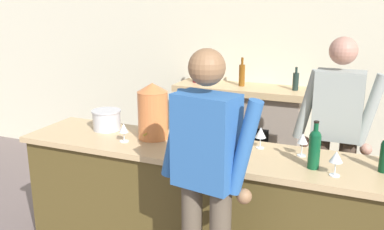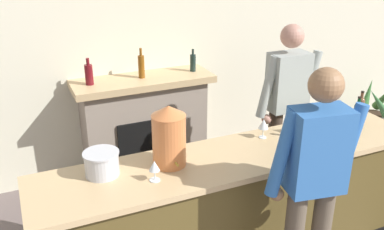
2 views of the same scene
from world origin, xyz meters
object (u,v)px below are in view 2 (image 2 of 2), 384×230
object	(u,v)px
person_customer	(313,187)
wine_glass_by_dispenser	(299,120)
copper_dispenser	(169,136)
wine_glass_near_bucket	(154,167)
person_bartender	(286,110)
potted_plant_corner	(375,112)
wine_bottle_rose_blush	(357,113)
wine_glass_front_right	(264,124)
ice_bucket_steel	(102,163)
wine_glass_front_left	(347,128)
wine_bottle_burgundy_dark	(326,124)
fireplace_stone	(145,127)
wine_bottle_cabernet_heavy	(360,108)

from	to	relation	value
person_customer	wine_glass_by_dispenser	size ratio (longest dim) A/B	10.75
copper_dispenser	wine_glass_near_bucket	xyz separation A→B (m)	(-0.17, -0.17, -0.12)
wine_glass_near_bucket	person_bartender	bearing A→B (deg)	23.47
potted_plant_corner	wine_glass_by_dispenser	distance (m)	2.76
wine_bottle_rose_blush	wine_glass_by_dispenser	bearing A→B (deg)	170.54
wine_glass_front_right	ice_bucket_steel	bearing A→B (deg)	-177.92
wine_glass_front_left	wine_bottle_rose_blush	bearing A→B (deg)	33.49
person_customer	wine_bottle_burgundy_dark	size ratio (longest dim) A/B	5.56
wine_bottle_rose_blush	wine_glass_front_left	distance (m)	0.34
person_customer	potted_plant_corner	bearing A→B (deg)	36.58
fireplace_stone	copper_dispenser	bearing A→B (deg)	-100.73
wine_glass_front_left	ice_bucket_steel	bearing A→B (deg)	171.71
fireplace_stone	wine_glass_front_right	world-z (taller)	fireplace_stone
wine_bottle_rose_blush	wine_bottle_cabernet_heavy	bearing A→B (deg)	36.70
person_customer	wine_bottle_cabernet_heavy	distance (m)	1.31
wine_bottle_cabernet_heavy	wine_glass_front_right	size ratio (longest dim) A/B	1.70
person_bartender	wine_bottle_burgundy_dark	size ratio (longest dim) A/B	5.53
ice_bucket_steel	wine_glass_front_left	world-z (taller)	ice_bucket_steel
person_customer	fireplace_stone	bearing A→B (deg)	100.97
wine_glass_front_left	wine_glass_near_bucket	xyz separation A→B (m)	(-1.57, 0.06, -0.02)
fireplace_stone	wine_bottle_cabernet_heavy	xyz separation A→B (m)	(1.51, -1.47, 0.52)
copper_dispenser	wine_bottle_rose_blush	size ratio (longest dim) A/B	1.65
ice_bucket_steel	wine_glass_front_right	distance (m)	1.32
person_bartender	wine_glass_front_left	distance (m)	0.72
wine_glass_front_left	wine_glass_by_dispenser	bearing A→B (deg)	132.01
person_bartender	wine_glass_front_left	bearing A→B (deg)	-85.35
wine_bottle_burgundy_dark	wine_bottle_rose_blush	size ratio (longest dim) A/B	1.19
wine_glass_near_bucket	wine_glass_front_right	bearing A→B (deg)	14.66
person_bartender	person_customer	bearing A→B (deg)	-117.97
wine_glass_front_left	potted_plant_corner	bearing A→B (deg)	37.31
wine_bottle_burgundy_dark	wine_glass_near_bucket	distance (m)	1.43
copper_dispenser	wine_bottle_rose_blush	bearing A→B (deg)	-1.19
person_bartender	wine_glass_front_right	xyz separation A→B (m)	(-0.50, -0.39, 0.10)
person_bartender	wine_bottle_cabernet_heavy	distance (m)	0.64
potted_plant_corner	person_bartender	distance (m)	2.39
ice_bucket_steel	wine_glass_by_dispenser	bearing A→B (deg)	0.09
wine_glass_front_left	wine_glass_near_bucket	bearing A→B (deg)	177.96
ice_bucket_steel	wine_glass_by_dispenser	distance (m)	1.63
fireplace_stone	person_bartender	bearing A→B (deg)	-44.35
wine_glass_front_right	wine_glass_front_left	distance (m)	0.64
wine_bottle_burgundy_dark	wine_glass_front_right	world-z (taller)	wine_bottle_burgundy_dark
wine_glass_by_dispenser	wine_glass_front_left	world-z (taller)	wine_glass_by_dispenser
wine_glass_by_dispenser	wine_glass_near_bucket	bearing A→B (deg)	-170.57
copper_dispenser	ice_bucket_steel	world-z (taller)	copper_dispenser
wine_bottle_burgundy_dark	wine_glass_near_bucket	world-z (taller)	wine_bottle_burgundy_dark
potted_plant_corner	wine_glass_front_right	distance (m)	3.01
wine_glass_by_dispenser	person_customer	bearing A→B (deg)	-120.44
person_customer	wine_bottle_burgundy_dark	xyz separation A→B (m)	(0.54, 0.54, 0.12)
potted_plant_corner	wine_bottle_cabernet_heavy	bearing A→B (deg)	-142.03
fireplace_stone	person_bartender	world-z (taller)	person_bartender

